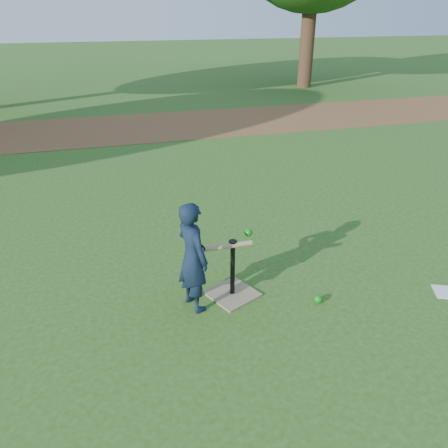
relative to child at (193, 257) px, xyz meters
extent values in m
plane|color=#285116|center=(0.29, -0.21, -0.54)|extent=(80.00, 80.00, 0.00)
cube|color=brown|center=(0.29, 7.29, -0.53)|extent=(24.00, 3.00, 0.01)
imported|color=black|center=(0.00, 0.00, 0.00)|extent=(0.38, 0.46, 1.08)
sphere|color=#0C8416|center=(1.17, -0.30, -0.50)|extent=(0.08, 0.08, 0.08)
cube|color=#8C7959|center=(0.40, 0.06, -0.53)|extent=(0.57, 0.57, 0.02)
cylinder|color=black|center=(0.40, 0.06, -0.24)|extent=(0.05, 0.05, 0.55)
cylinder|color=black|center=(0.40, 0.06, 0.04)|extent=(0.08, 0.08, 0.06)
cylinder|color=tan|center=(0.28, 0.04, 0.04)|extent=(0.60, 0.06, 0.05)
sphere|color=tan|center=(-0.02, 0.00, 0.04)|extent=(0.06, 0.06, 0.06)
sphere|color=#0C8416|center=(0.59, 0.16, 0.09)|extent=(0.08, 0.08, 0.08)
cylinder|color=#382316|center=(6.79, 11.79, 1.17)|extent=(0.50, 0.50, 3.42)
camera|label=1|loc=(-0.68, -3.38, 2.04)|focal=35.00mm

